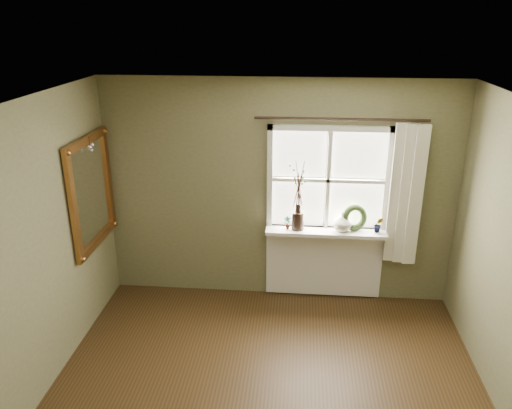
{
  "coord_description": "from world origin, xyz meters",
  "views": [
    {
      "loc": [
        0.23,
        -3.11,
        3.23
      ],
      "look_at": [
        -0.2,
        1.55,
        1.43
      ],
      "focal_mm": 35.0,
      "sensor_mm": 36.0,
      "label": 1
    }
  ],
  "objects_px": {
    "dark_jug": "(298,221)",
    "wreath": "(354,220)",
    "cream_vase": "(342,222)",
    "gilt_mirror": "(92,192)"
  },
  "relations": [
    {
      "from": "dark_jug",
      "to": "wreath",
      "type": "relative_size",
      "value": 0.68
    },
    {
      "from": "dark_jug",
      "to": "gilt_mirror",
      "type": "height_order",
      "value": "gilt_mirror"
    },
    {
      "from": "cream_vase",
      "to": "gilt_mirror",
      "type": "relative_size",
      "value": 0.18
    },
    {
      "from": "cream_vase",
      "to": "wreath",
      "type": "bearing_deg",
      "value": 16.47
    },
    {
      "from": "cream_vase",
      "to": "wreath",
      "type": "relative_size",
      "value": 0.72
    },
    {
      "from": "dark_jug",
      "to": "wreath",
      "type": "distance_m",
      "value": 0.64
    },
    {
      "from": "wreath",
      "to": "gilt_mirror",
      "type": "distance_m",
      "value": 2.9
    },
    {
      "from": "dark_jug",
      "to": "cream_vase",
      "type": "relative_size",
      "value": 0.94
    },
    {
      "from": "cream_vase",
      "to": "wreath",
      "type": "height_order",
      "value": "wreath"
    },
    {
      "from": "dark_jug",
      "to": "gilt_mirror",
      "type": "relative_size",
      "value": 0.17
    }
  ]
}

